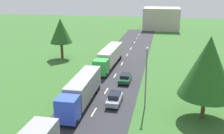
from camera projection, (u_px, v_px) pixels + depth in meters
name	position (u px, v px, depth m)	size (l,w,h in m)	color
road	(91.00, 117.00, 31.51)	(10.00, 140.00, 0.06)	#2B2B30
lane_marking_centre	(86.00, 125.00, 29.55)	(0.16, 124.39, 0.01)	white
truck_second	(81.00, 90.00, 34.19)	(2.74, 12.91, 3.71)	blue
truck_third	(109.00, 56.00, 51.07)	(2.88, 14.98, 3.67)	green
car_third	(115.00, 99.00, 34.71)	(1.79, 4.01, 1.58)	#8C939E
car_fourth	(125.00, 78.00, 42.86)	(1.87, 4.02, 1.39)	#19472D
lamppost_second	(146.00, 75.00, 32.64)	(0.36, 0.36, 8.35)	slate
tree_oak	(208.00, 67.00, 29.34)	(6.57, 6.57, 10.27)	#513823
tree_birch	(61.00, 31.00, 55.94)	(4.95, 4.95, 9.07)	#513823
distant_building	(161.00, 19.00, 97.51)	(13.55, 12.25, 8.23)	#B2A899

